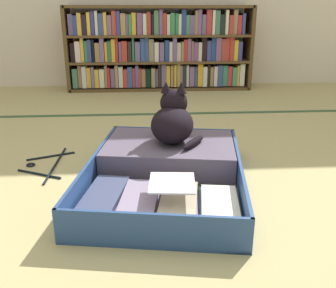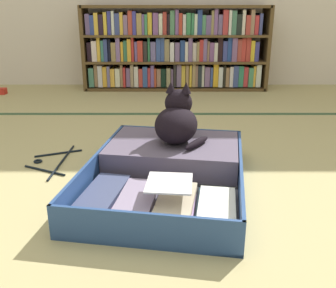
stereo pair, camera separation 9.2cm
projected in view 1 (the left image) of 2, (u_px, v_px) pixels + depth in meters
name	position (u px, v px, depth m)	size (l,w,h in m)	color
ground_plane	(128.00, 219.00, 1.33)	(10.00, 10.00, 0.00)	tan
tatami_border	(134.00, 114.00, 2.60)	(4.80, 0.05, 0.00)	#365234
bookshelf	(159.00, 49.00, 3.32)	(1.59, 0.29, 0.71)	brown
open_suitcase	(167.00, 168.00, 1.62)	(0.73, 0.93, 0.12)	navy
black_cat	(173.00, 121.00, 1.70)	(0.27, 0.28, 0.26)	black
clothes_hanger	(47.00, 165.00, 1.77)	(0.22, 0.42, 0.01)	black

